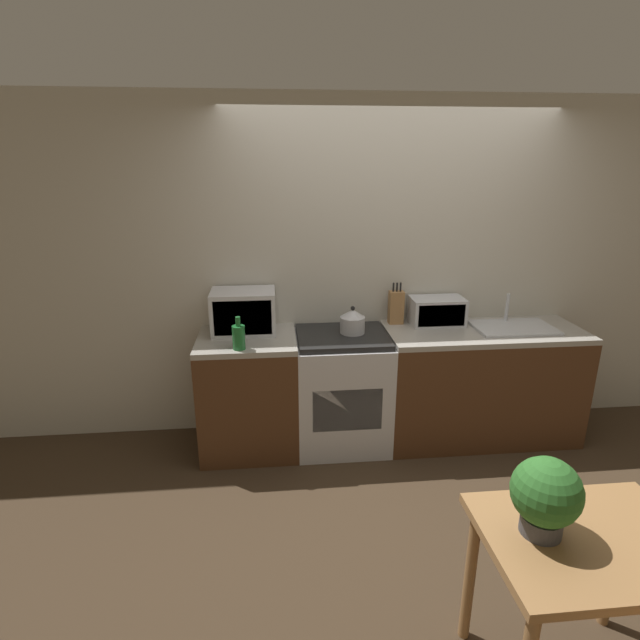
{
  "coord_description": "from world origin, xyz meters",
  "views": [
    {
      "loc": [
        -0.9,
        -2.84,
        2.15
      ],
      "look_at": [
        -0.57,
        0.51,
        1.05
      ],
      "focal_mm": 28.0,
      "sensor_mm": 36.0,
      "label": 1
    }
  ],
  "objects_px": {
    "microwave": "(244,312)",
    "dining_table": "(586,562)",
    "stove_range": "(342,390)",
    "bottle": "(239,337)",
    "toaster_oven": "(437,311)",
    "kettle": "(353,321)"
  },
  "relations": [
    {
      "from": "bottle",
      "to": "toaster_oven",
      "type": "xyz_separation_m",
      "value": [
        1.51,
        0.39,
        0.02
      ]
    },
    {
      "from": "kettle",
      "to": "microwave",
      "type": "height_order",
      "value": "microwave"
    },
    {
      "from": "kettle",
      "to": "microwave",
      "type": "distance_m",
      "value": 0.81
    },
    {
      "from": "microwave",
      "to": "toaster_oven",
      "type": "xyz_separation_m",
      "value": [
        1.49,
        0.04,
        -0.05
      ]
    },
    {
      "from": "stove_range",
      "to": "dining_table",
      "type": "relative_size",
      "value": 1.1
    },
    {
      "from": "dining_table",
      "to": "kettle",
      "type": "bearing_deg",
      "value": 106.83
    },
    {
      "from": "kettle",
      "to": "bottle",
      "type": "bearing_deg",
      "value": -162.84
    },
    {
      "from": "toaster_oven",
      "to": "bottle",
      "type": "bearing_deg",
      "value": -165.59
    },
    {
      "from": "stove_range",
      "to": "bottle",
      "type": "bearing_deg",
      "value": -163.28
    },
    {
      "from": "stove_range",
      "to": "microwave",
      "type": "height_order",
      "value": "microwave"
    },
    {
      "from": "microwave",
      "to": "bottle",
      "type": "distance_m",
      "value": 0.36
    },
    {
      "from": "toaster_oven",
      "to": "kettle",
      "type": "bearing_deg",
      "value": -168.97
    },
    {
      "from": "kettle",
      "to": "toaster_oven",
      "type": "relative_size",
      "value": 0.51
    },
    {
      "from": "kettle",
      "to": "bottle",
      "type": "distance_m",
      "value": 0.86
    },
    {
      "from": "microwave",
      "to": "toaster_oven",
      "type": "distance_m",
      "value": 1.5
    },
    {
      "from": "kettle",
      "to": "stove_range",
      "type": "bearing_deg",
      "value": -158.74
    },
    {
      "from": "kettle",
      "to": "toaster_oven",
      "type": "xyz_separation_m",
      "value": [
        0.69,
        0.13,
        0.02
      ]
    },
    {
      "from": "kettle",
      "to": "microwave",
      "type": "bearing_deg",
      "value": 173.31
    },
    {
      "from": "microwave",
      "to": "dining_table",
      "type": "height_order",
      "value": "microwave"
    },
    {
      "from": "stove_range",
      "to": "kettle",
      "type": "bearing_deg",
      "value": 21.26
    },
    {
      "from": "stove_range",
      "to": "bottle",
      "type": "height_order",
      "value": "bottle"
    },
    {
      "from": "stove_range",
      "to": "bottle",
      "type": "xyz_separation_m",
      "value": [
        -0.75,
        -0.22,
        0.54
      ]
    }
  ]
}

